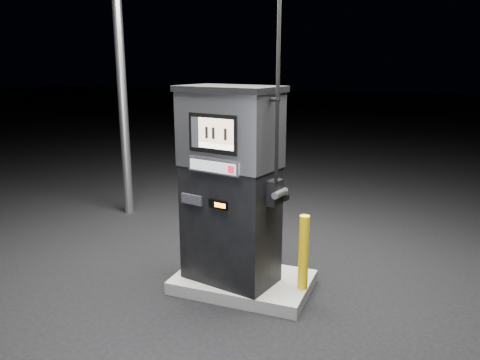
% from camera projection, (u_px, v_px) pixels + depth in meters
% --- Properties ---
extents(ground, '(80.00, 80.00, 0.00)m').
position_uv_depth(ground, '(243.00, 288.00, 5.68)').
color(ground, black).
rests_on(ground, ground).
extents(pump_island, '(1.60, 1.00, 0.15)m').
position_uv_depth(pump_island, '(243.00, 282.00, 5.67)').
color(pump_island, slate).
rests_on(pump_island, ground).
extents(fuel_dispenser, '(1.31, 0.89, 4.70)m').
position_uv_depth(fuel_dispenser, '(231.00, 184.00, 5.31)').
color(fuel_dispenser, black).
rests_on(fuel_dispenser, pump_island).
extents(bollard_left, '(0.16, 0.16, 0.96)m').
position_uv_depth(bollard_left, '(192.00, 231.00, 5.81)').
color(bollard_left, yellow).
rests_on(bollard_left, pump_island).
extents(bollard_right, '(0.12, 0.12, 0.87)m').
position_uv_depth(bollard_right, '(303.00, 253.00, 5.25)').
color(bollard_right, yellow).
rests_on(bollard_right, pump_island).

